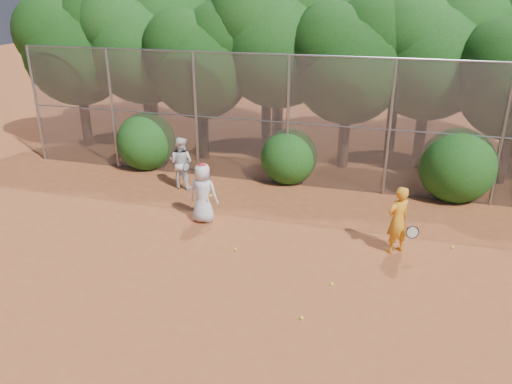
% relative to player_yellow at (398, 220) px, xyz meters
% --- Properties ---
extents(ground, '(80.00, 80.00, 0.00)m').
position_rel_player_yellow_xyz_m(ground, '(-2.43, -2.42, -0.82)').
color(ground, brown).
rests_on(ground, ground).
extents(fence_back, '(20.05, 0.09, 4.03)m').
position_rel_player_yellow_xyz_m(fence_back, '(-2.55, 3.58, 1.23)').
color(fence_back, gray).
rests_on(fence_back, ground).
extents(tree_0, '(4.38, 3.81, 6.00)m').
position_rel_player_yellow_xyz_m(tree_0, '(-11.88, 5.62, 3.11)').
color(tree_0, black).
rests_on(tree_0, ground).
extents(tree_1, '(4.64, 4.03, 6.35)m').
position_rel_player_yellow_xyz_m(tree_1, '(-9.37, 6.13, 3.34)').
color(tree_1, black).
rests_on(tree_1, ground).
extents(tree_2, '(3.99, 3.47, 5.47)m').
position_rel_player_yellow_xyz_m(tree_2, '(-6.88, 5.42, 2.76)').
color(tree_2, black).
rests_on(tree_2, ground).
extents(tree_3, '(4.89, 4.26, 6.70)m').
position_rel_player_yellow_xyz_m(tree_3, '(-4.37, 6.43, 3.58)').
color(tree_3, black).
rests_on(tree_3, ground).
extents(tree_4, '(4.19, 3.64, 5.73)m').
position_rel_player_yellow_xyz_m(tree_4, '(-1.88, 5.82, 2.94)').
color(tree_4, black).
rests_on(tree_4, ground).
extents(tree_5, '(4.51, 3.92, 6.17)m').
position_rel_player_yellow_xyz_m(tree_5, '(0.62, 6.62, 3.23)').
color(tree_5, black).
rests_on(tree_5, ground).
extents(tree_9, '(4.83, 4.20, 6.62)m').
position_rel_player_yellow_xyz_m(tree_9, '(-10.37, 8.43, 3.52)').
color(tree_9, black).
rests_on(tree_9, ground).
extents(tree_10, '(5.15, 4.48, 7.06)m').
position_rel_player_yellow_xyz_m(tree_10, '(-5.37, 8.63, 3.81)').
color(tree_10, black).
rests_on(tree_10, ground).
extents(tree_11, '(4.64, 4.03, 6.35)m').
position_rel_player_yellow_xyz_m(tree_11, '(-0.37, 8.23, 3.34)').
color(tree_11, black).
rests_on(tree_11, ground).
extents(bush_0, '(2.00, 2.00, 2.00)m').
position_rel_player_yellow_xyz_m(bush_0, '(-8.43, 3.88, 0.18)').
color(bush_0, '#144210').
rests_on(bush_0, ground).
extents(bush_1, '(1.80, 1.80, 1.80)m').
position_rel_player_yellow_xyz_m(bush_1, '(-3.43, 3.88, 0.08)').
color(bush_1, '#144210').
rests_on(bush_1, ground).
extents(bush_2, '(2.20, 2.20, 2.20)m').
position_rel_player_yellow_xyz_m(bush_2, '(1.57, 3.88, 0.28)').
color(bush_2, '#144210').
rests_on(bush_2, ground).
extents(player_yellow, '(0.86, 0.69, 1.64)m').
position_rel_player_yellow_xyz_m(player_yellow, '(0.00, 0.00, 0.00)').
color(player_yellow, orange).
rests_on(player_yellow, ground).
extents(player_teen, '(0.80, 0.54, 1.63)m').
position_rel_player_yellow_xyz_m(player_teen, '(-4.95, 0.32, -0.01)').
color(player_teen, silver).
rests_on(player_teen, ground).
extents(player_white, '(0.90, 0.80, 1.61)m').
position_rel_player_yellow_xyz_m(player_white, '(-6.50, 2.42, -0.01)').
color(player_white, white).
rests_on(player_white, ground).
extents(ball_0, '(0.07, 0.07, 0.07)m').
position_rel_player_yellow_xyz_m(ball_0, '(-1.22, -1.87, -0.79)').
color(ball_0, yellow).
rests_on(ball_0, ground).
extents(ball_1, '(0.07, 0.07, 0.07)m').
position_rel_player_yellow_xyz_m(ball_1, '(1.34, 0.53, -0.79)').
color(ball_1, yellow).
rests_on(ball_1, ground).
extents(ball_2, '(0.07, 0.07, 0.07)m').
position_rel_player_yellow_xyz_m(ball_2, '(-1.60, -3.19, -0.79)').
color(ball_2, yellow).
rests_on(ball_2, ground).
extents(ball_4, '(0.07, 0.07, 0.07)m').
position_rel_player_yellow_xyz_m(ball_4, '(-3.63, -1.01, -0.79)').
color(ball_4, yellow).
rests_on(ball_4, ground).
extents(ball_5, '(0.07, 0.07, 0.07)m').
position_rel_player_yellow_xyz_m(ball_5, '(0.21, 2.24, -0.79)').
color(ball_5, yellow).
rests_on(ball_5, ground).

